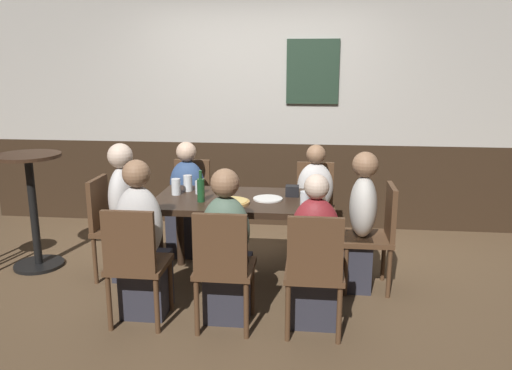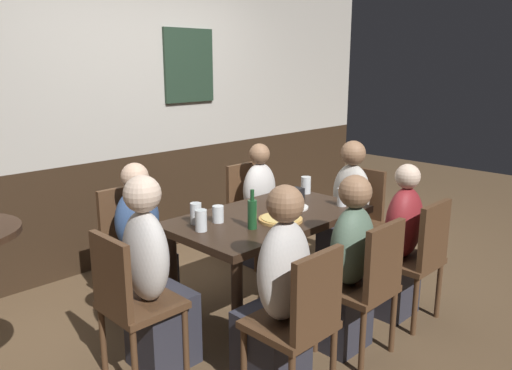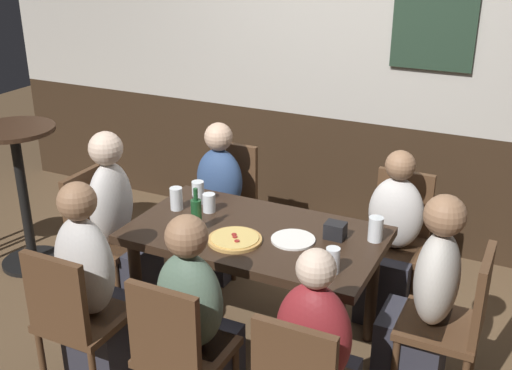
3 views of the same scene
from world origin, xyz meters
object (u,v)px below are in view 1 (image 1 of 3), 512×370
at_px(beer_glass_half, 188,184).
at_px(chair_head_east, 376,231).
at_px(chair_mid_near, 223,264).
at_px(chair_left_far, 191,199).
at_px(chair_left_near, 135,260).
at_px(person_head_west, 129,222).
at_px(person_head_east, 356,231).
at_px(side_bar_table, 33,202).
at_px(person_left_far, 187,207).
at_px(beer_bottle_green, 201,189).
at_px(person_right_far, 314,212).
at_px(dining_table, 240,210).
at_px(highball_clear, 176,188).
at_px(pint_glass_stout, 200,188).
at_px(chair_head_west, 111,222).
at_px(pizza, 231,202).
at_px(condiment_caddy, 292,191).
at_px(chair_right_far, 315,203).
at_px(person_mid_near, 227,257).
at_px(chair_right_near, 315,268).
at_px(beer_glass_tall, 317,188).
at_px(person_right_near, 314,263).
at_px(plate_white_large, 268,199).
at_px(tumbler_water, 305,201).
at_px(person_left_near, 143,251).

bearing_deg(beer_glass_half, chair_head_east, -6.97).
bearing_deg(chair_mid_near, beer_glass_half, 115.60).
bearing_deg(beer_glass_half, chair_left_far, 102.16).
xyz_separation_m(chair_left_near, person_head_west, (-0.34, 0.82, 0.01)).
relative_size(person_head_east, side_bar_table, 1.09).
height_order(person_left_far, beer_bottle_green, person_left_far).
distance_m(chair_head_east, person_right_far, 0.82).
relative_size(dining_table, highball_clear, 10.21).
bearing_deg(pint_glass_stout, chair_left_far, 110.11).
bearing_deg(chair_head_west, person_head_east, 0.00).
xyz_separation_m(pizza, condiment_caddy, (0.47, 0.27, 0.03)).
bearing_deg(person_head_east, chair_left_near, -152.61).
bearing_deg(side_bar_table, person_right_far, 11.73).
height_order(chair_head_west, chair_right_far, same).
height_order(chair_head_east, person_mid_near, person_mid_near).
relative_size(chair_right_near, person_head_east, 0.77).
relative_size(chair_head_west, chair_head_east, 1.00).
relative_size(chair_head_east, chair_left_far, 1.00).
bearing_deg(side_bar_table, chair_head_west, -9.51).
relative_size(chair_head_east, person_head_west, 0.75).
height_order(chair_right_far, beer_glass_tall, chair_right_far).
bearing_deg(chair_right_near, person_head_east, 67.52).
xyz_separation_m(chair_left_far, person_right_near, (1.24, -1.47, -0.03)).
relative_size(person_mid_near, plate_white_large, 4.69).
bearing_deg(person_right_near, chair_head_west, 159.41).
relative_size(chair_left_near, person_right_near, 0.79).
height_order(pizza, side_bar_table, side_bar_table).
relative_size(chair_head_west, chair_left_near, 1.00).
xyz_separation_m(chair_head_east, chair_left_far, (-1.74, 0.82, 0.00)).
bearing_deg(person_right_near, side_bar_table, 162.71).
height_order(dining_table, chair_right_near, chair_right_near).
xyz_separation_m(chair_left_near, beer_glass_half, (0.13, 1.01, 0.30)).
bearing_deg(highball_clear, pizza, -22.91).
relative_size(person_right_far, person_head_east, 0.95).
relative_size(tumbler_water, side_bar_table, 0.13).
bearing_deg(chair_left_far, person_left_far, -90.00).
xyz_separation_m(pizza, highball_clear, (-0.51, 0.21, 0.05)).
height_order(chair_head_west, person_left_near, person_left_near).
distance_m(chair_left_near, person_left_near, 0.16).
bearing_deg(plate_white_large, chair_head_west, 179.57).
relative_size(person_right_near, highball_clear, 8.05).
bearing_deg(person_head_east, condiment_caddy, 167.43).
relative_size(person_left_far, tumbler_water, 8.26).
bearing_deg(beer_bottle_green, dining_table, 24.88).
xyz_separation_m(dining_table, chair_left_near, (-0.62, -0.82, -0.15)).
height_order(person_right_far, highball_clear, person_right_far).
height_order(person_right_far, beer_glass_tall, person_right_far).
xyz_separation_m(chair_head_west, condiment_caddy, (1.55, 0.12, 0.29)).
distance_m(chair_head_east, person_head_west, 2.08).
bearing_deg(person_right_far, person_right_near, -90.00).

